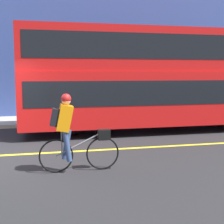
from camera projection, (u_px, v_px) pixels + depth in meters
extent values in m
cube|color=#A8A399|center=(6.00, 122.00, 12.88)|extent=(60.00, 2.44, 0.14)
cube|color=#33478C|center=(5.00, 19.00, 13.65)|extent=(60.00, 0.30, 8.90)
cylinder|color=black|center=(74.00, 119.00, 10.77)|extent=(1.04, 0.30, 1.04)
cube|color=red|center=(154.00, 97.00, 11.33)|extent=(9.49, 2.42, 1.82)
cube|color=black|center=(155.00, 91.00, 11.30)|extent=(9.11, 2.44, 0.80)
cube|color=red|center=(155.00, 51.00, 11.12)|extent=(9.49, 2.32, 1.45)
cube|color=black|center=(155.00, 49.00, 11.11)|extent=(9.11, 2.34, 0.81)
torus|color=black|center=(103.00, 153.00, 6.75)|extent=(0.72, 0.04, 0.72)
torus|color=black|center=(56.00, 156.00, 6.53)|extent=(0.72, 0.04, 0.72)
cylinder|color=slate|center=(80.00, 144.00, 6.61)|extent=(1.01, 0.03, 0.49)
cylinder|color=slate|center=(62.00, 143.00, 6.52)|extent=(0.03, 0.03, 0.53)
cube|color=black|center=(104.00, 135.00, 6.70)|extent=(0.26, 0.16, 0.22)
cube|color=orange|center=(64.00, 118.00, 6.47)|extent=(0.37, 0.32, 0.58)
cube|color=black|center=(55.00, 117.00, 6.42)|extent=(0.21, 0.26, 0.38)
cylinder|color=#384C7A|center=(67.00, 145.00, 6.64)|extent=(0.22, 0.11, 0.65)
cylinder|color=#384C7A|center=(67.00, 146.00, 6.46)|extent=(0.20, 0.11, 0.65)
sphere|color=tan|center=(66.00, 101.00, 6.43)|extent=(0.19, 0.19, 0.19)
sphere|color=red|center=(66.00, 99.00, 6.43)|extent=(0.21, 0.21, 0.21)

